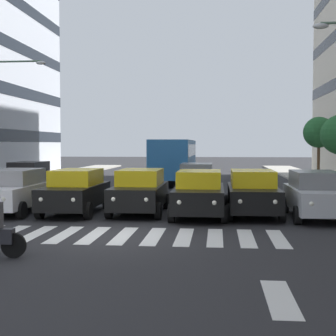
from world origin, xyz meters
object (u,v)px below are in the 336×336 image
at_px(car_1, 253,192).
at_px(car_2, 199,193).
at_px(car_row2_1, 28,177).
at_px(street_lamp_right, 3,110).
at_px(car_4, 76,191).
at_px(street_tree_3, 319,133).
at_px(car_3, 140,191).
at_px(car_5, 14,191).
at_px(bus_behind_traffic, 175,156).
at_px(car_0, 316,194).
at_px(car_row2_0, 197,180).

bearing_deg(car_1, car_2, 12.40).
xyz_separation_m(car_row2_1, street_lamp_right, (1.29, 0.28, 3.73)).
distance_m(car_4, street_tree_3, 20.16).
distance_m(car_3, car_row2_1, 10.83).
xyz_separation_m(car_1, car_5, (9.29, 0.17, 0.00)).
xyz_separation_m(car_4, bus_behind_traffic, (-2.49, -15.86, 0.97)).
distance_m(car_4, street_lamp_right, 10.71).
relative_size(car_5, street_lamp_right, 0.61).
distance_m(car_2, car_3, 2.43).
bearing_deg(car_4, car_3, -173.10).
distance_m(car_0, street_tree_3, 16.55).
distance_m(car_2, car_row2_1, 13.00).
bearing_deg(bus_behind_traffic, car_row2_0, 101.84).
relative_size(car_3, street_lamp_right, 0.61).
xyz_separation_m(car_0, car_row2_1, (14.23, -8.32, 0.00)).
bearing_deg(car_2, car_row2_0, -86.77).
distance_m(car_0, car_1, 2.29).
xyz_separation_m(car_5, street_tree_3, (-14.85, -15.76, 2.62)).
xyz_separation_m(car_1, street_lamp_right, (13.26, -7.63, 3.73)).
bearing_deg(bus_behind_traffic, street_lamp_right, 42.45).
relative_size(car_5, car_row2_0, 1.00).
bearing_deg(car_row2_1, car_1, 146.55).
relative_size(car_0, car_5, 1.00).
height_order(car_row2_1, street_lamp_right, street_lamp_right).
height_order(car_5, street_lamp_right, street_lamp_right).
distance_m(car_0, car_2, 4.26).
relative_size(car_row2_1, street_tree_3, 1.00).
bearing_deg(car_row2_1, street_lamp_right, 12.41).
distance_m(car_2, street_tree_3, 17.92).
xyz_separation_m(car_1, car_row2_0, (2.40, -6.47, 0.00)).
relative_size(bus_behind_traffic, street_tree_3, 2.37).
height_order(car_0, car_1, same).
bearing_deg(street_lamp_right, street_tree_3, -157.06).
xyz_separation_m(car_1, car_2, (2.01, 0.44, 0.00)).
bearing_deg(car_4, car_5, 2.04).
xyz_separation_m(car_3, car_row2_0, (-1.95, -6.25, 0.00)).
bearing_deg(car_row2_0, car_row2_1, -8.54).
relative_size(car_1, car_row2_1, 1.00).
distance_m(car_1, street_lamp_right, 15.75).
bearing_deg(car_3, street_tree_3, -122.81).
bearing_deg(car_0, car_row2_0, -55.95).
xyz_separation_m(car_5, bus_behind_traffic, (-4.94, -15.95, 0.97)).
bearing_deg(car_4, car_row2_1, -57.29).
xyz_separation_m(car_row2_0, street_tree_3, (-7.96, -9.12, 2.62)).
bearing_deg(car_4, street_lamp_right, -50.21).
bearing_deg(bus_behind_traffic, car_4, 81.08).
relative_size(car_row2_1, street_lamp_right, 0.61).
bearing_deg(car_row2_1, car_2, 140.04).
distance_m(car_0, car_5, 11.55).
relative_size(car_row2_1, bus_behind_traffic, 0.42).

